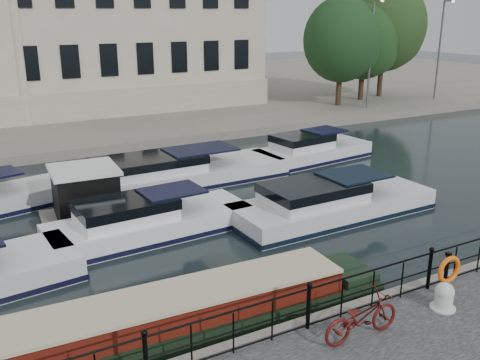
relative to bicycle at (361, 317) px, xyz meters
name	(u,v)px	position (x,y,z in m)	size (l,w,h in m)	color
ground_plane	(259,305)	(-0.84, 3.15, -1.09)	(160.00, 160.00, 0.00)	black
far_bank	(34,100)	(-0.84, 42.15, -0.82)	(120.00, 42.00, 0.55)	#6B665B
railing	(309,304)	(-0.84, 0.90, 0.11)	(24.14, 0.14, 1.22)	black
civic_building	(19,21)	(-1.84, 37.85, 5.95)	(53.55, 31.84, 16.85)	#ADA38C
lamp_posts	(407,50)	(25.16, 23.84, 3.71)	(8.24, 1.55, 8.07)	#59595B
bicycle	(361,317)	(0.00, 0.00, 0.00)	(0.72, 2.06, 1.08)	#4D100D
mooring_bollard	(444,297)	(2.69, -0.04, -0.20)	(0.64, 0.64, 0.72)	silver
life_ring_post	(449,270)	(3.19, 0.32, 0.25)	(0.78, 0.20, 1.27)	black
narrowboat	(136,334)	(-4.42, 2.92, -0.73)	(13.77, 2.39, 1.51)	black
harbour_hut	(86,197)	(-3.45, 11.78, -0.14)	(3.51, 2.98, 2.21)	#6B665B
cabin_cruisers	(159,204)	(-0.71, 11.24, -0.72)	(26.79, 10.55, 1.99)	silver
trees	(370,36)	(23.83, 26.78, 4.69)	(12.70, 8.50, 9.91)	black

